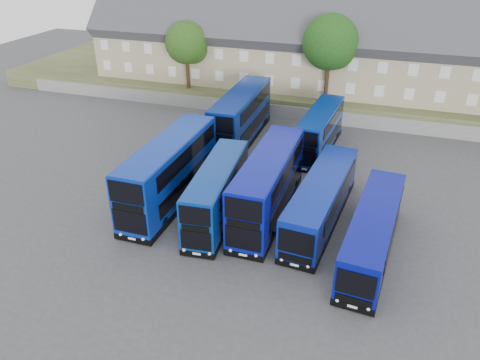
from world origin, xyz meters
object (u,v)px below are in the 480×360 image
object	(u,v)px
dd_front_mid	(217,194)
tree_mid	(332,44)
coach_east_a	(321,201)
tree_west	(188,44)
dd_front_left	(170,173)

from	to	relation	value
dd_front_mid	tree_mid	size ratio (longest dim) A/B	1.12
coach_east_a	tree_mid	xyz separation A→B (m)	(-3.06, 20.79, 6.43)
tree_west	coach_east_a	bearing A→B (deg)	-46.79
dd_front_mid	coach_east_a	size ratio (longest dim) A/B	0.83
tree_west	tree_mid	distance (m)	16.04
dd_front_mid	coach_east_a	world-z (taller)	dd_front_mid
tree_west	tree_mid	world-z (taller)	tree_mid
dd_front_left	dd_front_mid	size ratio (longest dim) A/B	1.18
dd_front_mid	tree_west	xyz separation A→B (m)	(-11.94, 22.21, 5.08)
dd_front_left	tree_mid	world-z (taller)	tree_mid
dd_front_left	dd_front_mid	world-z (taller)	dd_front_left
tree_west	tree_mid	bearing A→B (deg)	1.79
dd_front_left	tree_west	distance (m)	22.86
dd_front_mid	tree_west	bearing A→B (deg)	112.79
tree_mid	coach_east_a	bearing A→B (deg)	-81.63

